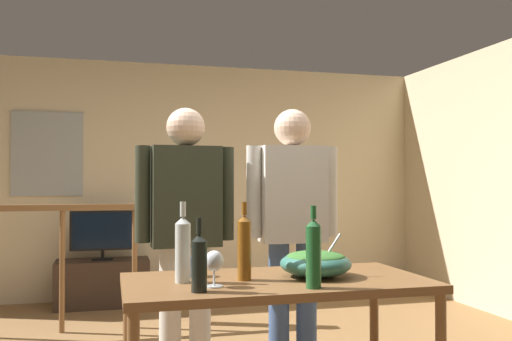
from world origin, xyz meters
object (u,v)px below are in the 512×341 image
flat_screen_tv (103,231)px  wine_bottle_amber (244,247)px  serving_table (276,294)px  wine_bottle_green (314,252)px  wine_bottle_clear (183,248)px  stair_railing (87,248)px  mug_blue (194,267)px  salad_bowl (316,262)px  wine_bottle_dark (199,262)px  person_standing_right (293,217)px  framed_picture (48,154)px  wine_glass (214,262)px  person_standing_left (185,221)px  tv_console (103,283)px

flat_screen_tv → wine_bottle_amber: 3.19m
serving_table → wine_bottle_green: wine_bottle_green is taller
serving_table → wine_bottle_amber: bearing=-179.3°
flat_screen_tv → wine_bottle_clear: bearing=-82.6°
stair_railing → flat_screen_tv: size_ratio=4.79×
serving_table → mug_blue: size_ratio=12.78×
serving_table → mug_blue: 0.43m
salad_bowl → wine_bottle_amber: 0.37m
stair_railing → wine_bottle_dark: stair_railing is taller
flat_screen_tv → wine_bottle_dark: (0.44, -3.33, 0.15)m
flat_screen_tv → person_standing_right: bearing=-63.2°
wine_bottle_dark → wine_bottle_amber: size_ratio=0.84×
framed_picture → serving_table: bearing=-67.8°
stair_railing → salad_bowl: size_ratio=8.49×
framed_picture → wine_bottle_amber: bearing=-70.1°
wine_glass → wine_bottle_dark: bearing=-131.6°
wine_bottle_green → salad_bowl: bearing=67.4°
framed_picture → flat_screen_tv: bearing=-30.2°
salad_bowl → mug_blue: salad_bowl is taller
flat_screen_tv → serving_table: bearing=-74.7°
wine_bottle_amber → person_standing_left: person_standing_left is taller
wine_glass → wine_bottle_amber: size_ratio=0.44×
wine_glass → person_standing_right: 1.12m
flat_screen_tv → person_standing_left: bearing=-77.8°
framed_picture → person_standing_left: bearing=-68.3°
stair_railing → wine_bottle_green: 2.72m
wine_glass → wine_bottle_dark: wine_bottle_dark is taller
flat_screen_tv → wine_bottle_dark: size_ratio=1.99×
salad_bowl → tv_console: bearing=108.6°
stair_railing → person_standing_right: size_ratio=1.77×
wine_bottle_amber → person_standing_right: person_standing_right is taller
wine_bottle_amber → person_standing_right: size_ratio=0.22×
serving_table → salad_bowl: 0.25m
wine_bottle_clear → person_standing_right: size_ratio=0.22×
wine_bottle_green → person_standing_right: (0.25, 1.03, 0.09)m
stair_railing → salad_bowl: bearing=-62.2°
tv_console → person_standing_left: bearing=-77.9°
tv_console → person_standing_right: size_ratio=0.53×
wine_bottle_green → wine_bottle_amber: wine_bottle_amber is taller
person_standing_right → wine_glass: bearing=55.8°
tv_console → salad_bowl: (1.05, -3.13, 0.61)m
stair_railing → wine_glass: 2.45m
framed_picture → tv_console: size_ratio=0.95×
serving_table → person_standing_left: bearing=114.1°
salad_bowl → wine_bottle_green: (-0.11, -0.27, 0.09)m
stair_railing → wine_bottle_dark: (0.56, -2.45, 0.21)m
serving_table → person_standing_right: person_standing_right is taller
wine_glass → wine_bottle_clear: (-0.12, 0.15, 0.05)m
tv_console → serving_table: 3.28m
person_standing_left → salad_bowl: bearing=123.3°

